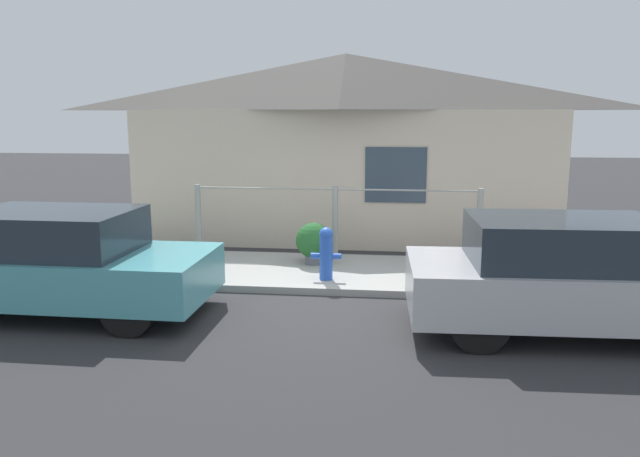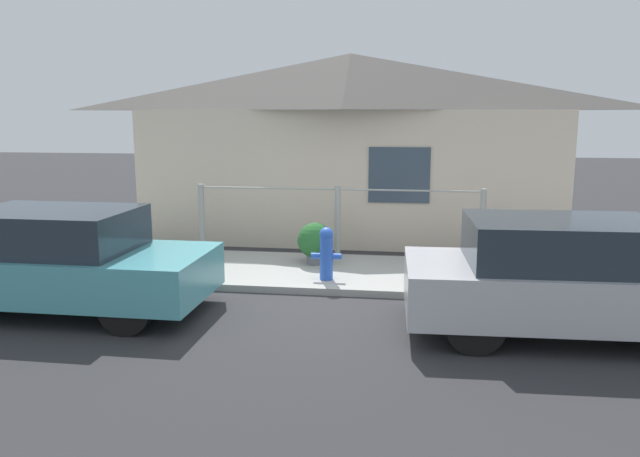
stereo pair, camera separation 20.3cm
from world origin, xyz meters
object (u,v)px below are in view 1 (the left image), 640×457
Objects in this scene: car_left at (62,262)px; fire_hydrant at (326,252)px; potted_plant_near_hydrant at (313,242)px; potted_plant_by_fence at (122,243)px; car_right at (571,277)px.

car_left is 3.58m from fire_hydrant.
potted_plant_near_hydrant is 3.22m from potted_plant_by_fence.
car_right is at bearing 0.32° from car_left.
potted_plant_near_hydrant is at bearing 139.95° from car_right.
fire_hydrant is 0.99m from potted_plant_near_hydrant.
fire_hydrant reaches higher than potted_plant_by_fence.
potted_plant_by_fence is at bearing -178.34° from potted_plant_near_hydrant.
potted_plant_near_hydrant is at bearing 1.66° from potted_plant_by_fence.
car_right reaches higher than potted_plant_near_hydrant.
potted_plant_by_fence is at bearing 157.04° from car_right.
car_left reaches higher than potted_plant_near_hydrant.
car_right reaches higher than car_left.
car_left is at bearing -152.54° from fire_hydrant.
car_left reaches higher than fire_hydrant.
car_right is at bearing -28.80° from fire_hydrant.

